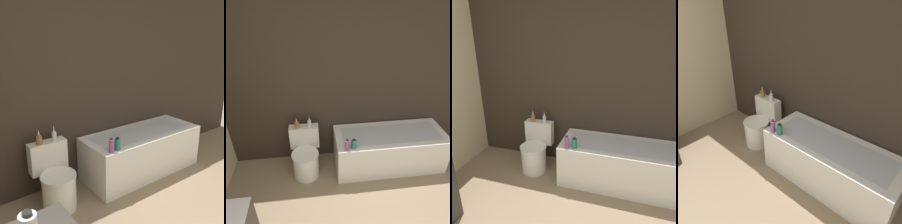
% 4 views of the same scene
% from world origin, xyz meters
% --- Properties ---
extents(wall_back_tiled, '(6.40, 0.06, 2.60)m').
position_xyz_m(wall_back_tiled, '(0.00, 2.34, 1.30)').
color(wall_back_tiled, '#332821').
rests_on(wall_back_tiled, ground_plane).
extents(bathtub, '(1.62, 0.65, 0.58)m').
position_xyz_m(bathtub, '(0.71, 1.96, 0.29)').
color(bathtub, white).
rests_on(bathtub, ground).
extents(toilet, '(0.42, 0.52, 0.70)m').
position_xyz_m(toilet, '(-0.55, 1.95, 0.29)').
color(toilet, white).
rests_on(toilet, ground).
extents(vase_gold, '(0.07, 0.07, 0.17)m').
position_xyz_m(vase_gold, '(-0.64, 2.12, 0.76)').
color(vase_gold, olive).
rests_on(vase_gold, toilet).
extents(vase_silver, '(0.05, 0.05, 0.18)m').
position_xyz_m(vase_silver, '(-0.46, 2.13, 0.76)').
color(vase_silver, silver).
rests_on(vase_silver, toilet).
extents(shampoo_bottle_tall, '(0.06, 0.06, 0.17)m').
position_xyz_m(shampoo_bottle_tall, '(0.01, 1.70, 0.66)').
color(shampoo_bottle_tall, '#8C4C8C').
rests_on(shampoo_bottle_tall, bathtub).
extents(shampoo_bottle_short, '(0.07, 0.07, 0.15)m').
position_xyz_m(shampoo_bottle_short, '(0.11, 1.72, 0.65)').
color(shampoo_bottle_short, '#267259').
rests_on(shampoo_bottle_short, bathtub).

